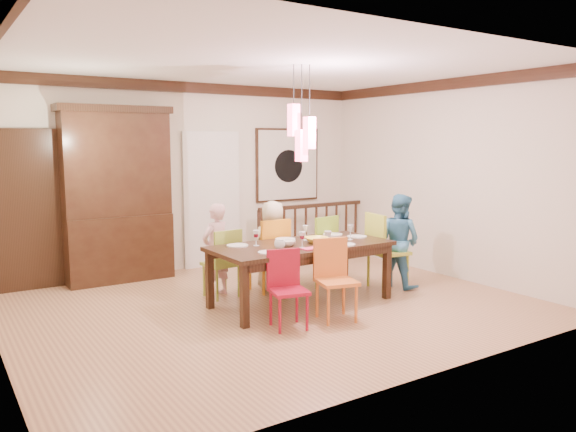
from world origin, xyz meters
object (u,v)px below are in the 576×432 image
chair_end_right (388,245)px  balustrade (316,230)px  china_hutch (117,194)px  person_far_left (216,250)px  dining_table (301,250)px  person_end_right (399,241)px  person_far_mid (273,245)px  chair_far_left (221,258)px

chair_end_right → balustrade: bearing=1.3°
china_hutch → balustrade: bearing=-6.1°
china_hutch → person_far_left: size_ratio=2.06×
dining_table → balustrade: size_ratio=0.99×
dining_table → balustrade: bearing=49.6°
person_far_left → chair_end_right: bearing=135.6°
person_far_left → person_end_right: bearing=136.9°
china_hutch → person_far_mid: 2.36m
balustrade → person_end_right: person_end_right is taller
dining_table → balustrade: balustrade is taller
chair_end_right → person_far_left: bearing=75.4°
chair_end_right → person_far_left: 2.33m
chair_end_right → person_end_right: (0.18, -0.02, 0.05)m
dining_table → person_far_mid: size_ratio=1.86×
dining_table → balustrade: 2.67m
chair_end_right → person_far_mid: person_far_mid is taller
person_far_mid → person_end_right: size_ratio=0.94×
chair_far_left → person_far_left: person_far_left is taller
dining_table → china_hutch: size_ratio=0.90×
dining_table → person_far_left: person_far_left is taller
chair_end_right → balustrade: 2.10m
person_end_right → person_far_mid: bearing=50.0°
balustrade → person_far_mid: bearing=-144.0°
chair_end_right → person_far_mid: 1.57m
person_end_right → dining_table: bearing=77.6°
chair_end_right → china_hutch: bearing=59.9°
balustrade → person_far_mid: 2.05m
chair_far_left → person_far_mid: 0.78m
person_far_mid → person_end_right: bearing=164.6°
dining_table → person_end_right: person_end_right is taller
chair_far_left → chair_end_right: (2.11, -0.84, 0.08)m
dining_table → chair_end_right: bearing=-1.9°
chair_far_left → chair_end_right: chair_end_right is taller
balustrade → person_far_mid: (-1.63, -1.24, 0.10)m
china_hutch → person_far_left: china_hutch is taller
balustrade → person_end_right: (-0.11, -2.10, 0.15)m
chair_far_left → person_far_left: (-0.02, 0.10, 0.10)m
person_far_left → dining_table: bearing=107.9°
chair_far_left → china_hutch: bearing=-67.6°
person_far_mid → person_end_right: (1.52, -0.86, 0.04)m
person_far_left → person_far_mid: bearing=151.9°
balustrade → chair_far_left: bearing=-154.2°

